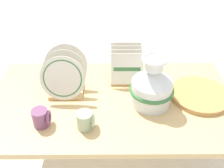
# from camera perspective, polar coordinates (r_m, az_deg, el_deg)

# --- Properties ---
(ground_plane) EXTENTS (14.00, 14.00, 0.00)m
(ground_plane) POSITION_cam_1_polar(r_m,az_deg,el_deg) (1.97, 0.00, -16.90)
(ground_plane) COLOR silver
(display_table) EXTENTS (1.43, 0.79, 0.60)m
(display_table) POSITION_cam_1_polar(r_m,az_deg,el_deg) (1.56, 0.00, -5.10)
(display_table) COLOR tan
(display_table) RESTS_ON ground_plane
(ceramic_vase) EXTENTS (0.25, 0.25, 0.30)m
(ceramic_vase) POSITION_cam_1_polar(r_m,az_deg,el_deg) (1.44, 8.72, -0.27)
(ceramic_vase) COLOR silver
(ceramic_vase) RESTS_ON display_table
(dish_rack_round_plates) EXTENTS (0.25, 0.22, 0.27)m
(dish_rack_round_plates) POSITION_cam_1_polar(r_m,az_deg,el_deg) (1.52, -10.25, 1.24)
(dish_rack_round_plates) COLOR tan
(dish_rack_round_plates) RESTS_ON display_table
(dish_rack_square_plates) EXTENTS (0.20, 0.20, 0.21)m
(dish_rack_square_plates) POSITION_cam_1_polar(r_m,az_deg,el_deg) (1.65, 3.10, 3.35)
(dish_rack_square_plates) COLOR tan
(dish_rack_square_plates) RESTS_ON display_table
(wicker_charger_stack) EXTENTS (0.34, 0.34, 0.03)m
(wicker_charger_stack) POSITION_cam_1_polar(r_m,az_deg,el_deg) (1.62, 18.54, -2.24)
(wicker_charger_stack) COLOR tan
(wicker_charger_stack) RESTS_ON display_table
(mug_plum_glaze) EXTENTS (0.09, 0.08, 0.10)m
(mug_plum_glaze) POSITION_cam_1_polar(r_m,az_deg,el_deg) (1.39, -15.11, -7.10)
(mug_plum_glaze) COLOR #7A4770
(mug_plum_glaze) RESTS_ON display_table
(mug_sage_glaze) EXTENTS (0.09, 0.08, 0.10)m
(mug_sage_glaze) POSITION_cam_1_polar(r_m,az_deg,el_deg) (1.33, -5.74, -7.90)
(mug_sage_glaze) COLOR #9EB28E
(mug_sage_glaze) RESTS_ON display_table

